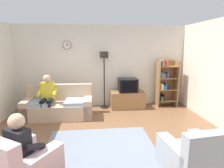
{
  "coord_description": "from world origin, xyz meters",
  "views": [
    {
      "loc": [
        -0.32,
        -3.59,
        2.01
      ],
      "look_at": [
        0.17,
        1.02,
        1.07
      ],
      "focal_mm": 29.74,
      "sensor_mm": 36.0,
      "label": 1
    }
  ],
  "objects_px": {
    "tv_stand": "(127,100)",
    "person_on_couch": "(47,94)",
    "person_in_left_armchair": "(25,146)",
    "tv": "(128,85)",
    "armchair_near_bookshelf": "(193,160)",
    "floor_lamp": "(104,64)",
    "bookshelf": "(165,82)",
    "couch": "(59,106)"
  },
  "relations": [
    {
      "from": "tv_stand",
      "to": "person_on_couch",
      "type": "bearing_deg",
      "value": -164.03
    },
    {
      "from": "person_on_couch",
      "to": "person_in_left_armchair",
      "type": "relative_size",
      "value": 1.11
    },
    {
      "from": "tv",
      "to": "armchair_near_bookshelf",
      "type": "bearing_deg",
      "value": -83.51
    },
    {
      "from": "tv_stand",
      "to": "person_on_couch",
      "type": "height_order",
      "value": "person_on_couch"
    },
    {
      "from": "armchair_near_bookshelf",
      "to": "person_on_couch",
      "type": "height_order",
      "value": "person_on_couch"
    },
    {
      "from": "floor_lamp",
      "to": "person_on_couch",
      "type": "bearing_deg",
      "value": -154.42
    },
    {
      "from": "bookshelf",
      "to": "person_on_couch",
      "type": "distance_m",
      "value": 3.78
    },
    {
      "from": "person_in_left_armchair",
      "to": "bookshelf",
      "type": "bearing_deg",
      "value": 44.22
    },
    {
      "from": "person_on_couch",
      "to": "person_in_left_armchair",
      "type": "xyz_separation_m",
      "value": [
        0.27,
        -2.59,
        -0.09
      ]
    },
    {
      "from": "floor_lamp",
      "to": "person_in_left_armchair",
      "type": "xyz_separation_m",
      "value": [
        -1.37,
        -3.37,
        -0.85
      ]
    },
    {
      "from": "tv",
      "to": "bookshelf",
      "type": "relative_size",
      "value": 0.38
    },
    {
      "from": "tv",
      "to": "person_in_left_armchair",
      "type": "relative_size",
      "value": 0.54
    },
    {
      "from": "tv_stand",
      "to": "person_on_couch",
      "type": "relative_size",
      "value": 0.89
    },
    {
      "from": "person_on_couch",
      "to": "person_in_left_armchair",
      "type": "bearing_deg",
      "value": -84.11
    },
    {
      "from": "tv_stand",
      "to": "armchair_near_bookshelf",
      "type": "bearing_deg",
      "value": -83.56
    },
    {
      "from": "floor_lamp",
      "to": "tv_stand",
      "type": "bearing_deg",
      "value": -7.43
    },
    {
      "from": "tv",
      "to": "person_in_left_armchair",
      "type": "distance_m",
      "value": 3.89
    },
    {
      "from": "floor_lamp",
      "to": "person_on_couch",
      "type": "distance_m",
      "value": 1.97
    },
    {
      "from": "floor_lamp",
      "to": "couch",
      "type": "bearing_deg",
      "value": -153.61
    },
    {
      "from": "tv_stand",
      "to": "tv",
      "type": "distance_m",
      "value": 0.5
    },
    {
      "from": "bookshelf",
      "to": "person_in_left_armchair",
      "type": "relative_size",
      "value": 1.42
    },
    {
      "from": "tv",
      "to": "bookshelf",
      "type": "height_order",
      "value": "bookshelf"
    },
    {
      "from": "tv_stand",
      "to": "person_in_left_armchair",
      "type": "height_order",
      "value": "person_in_left_armchair"
    },
    {
      "from": "couch",
      "to": "floor_lamp",
      "type": "relative_size",
      "value": 1.04
    },
    {
      "from": "couch",
      "to": "armchair_near_bookshelf",
      "type": "bearing_deg",
      "value": -48.51
    },
    {
      "from": "couch",
      "to": "bookshelf",
      "type": "bearing_deg",
      "value": 10.7
    },
    {
      "from": "couch",
      "to": "bookshelf",
      "type": "xyz_separation_m",
      "value": [
        3.42,
        0.65,
        0.51
      ]
    },
    {
      "from": "couch",
      "to": "tv",
      "type": "xyz_separation_m",
      "value": [
        2.12,
        0.55,
        0.46
      ]
    },
    {
      "from": "couch",
      "to": "person_on_couch",
      "type": "xyz_separation_m",
      "value": [
        -0.28,
        -0.11,
        0.39
      ]
    },
    {
      "from": "person_on_couch",
      "to": "tv_stand",
      "type": "bearing_deg",
      "value": 15.97
    },
    {
      "from": "tv",
      "to": "bookshelf",
      "type": "bearing_deg",
      "value": 4.15
    },
    {
      "from": "tv_stand",
      "to": "floor_lamp",
      "type": "distance_m",
      "value": 1.4
    },
    {
      "from": "tv_stand",
      "to": "person_on_couch",
      "type": "distance_m",
      "value": 2.53
    },
    {
      "from": "floor_lamp",
      "to": "armchair_near_bookshelf",
      "type": "distance_m",
      "value": 3.87
    },
    {
      "from": "person_on_couch",
      "to": "floor_lamp",
      "type": "bearing_deg",
      "value": 25.58
    },
    {
      "from": "armchair_near_bookshelf",
      "to": "person_in_left_armchair",
      "type": "height_order",
      "value": "person_in_left_armchair"
    },
    {
      "from": "couch",
      "to": "armchair_near_bookshelf",
      "type": "relative_size",
      "value": 1.99
    },
    {
      "from": "floor_lamp",
      "to": "person_on_couch",
      "type": "xyz_separation_m",
      "value": [
        -1.64,
        -0.79,
        -0.75
      ]
    },
    {
      "from": "couch",
      "to": "tv_stand",
      "type": "distance_m",
      "value": 2.2
    },
    {
      "from": "person_in_left_armchair",
      "to": "floor_lamp",
      "type": "bearing_deg",
      "value": 67.83
    },
    {
      "from": "bookshelf",
      "to": "person_on_couch",
      "type": "relative_size",
      "value": 1.28
    },
    {
      "from": "floor_lamp",
      "to": "person_in_left_armchair",
      "type": "relative_size",
      "value": 1.65
    }
  ]
}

